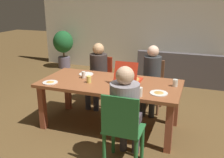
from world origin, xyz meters
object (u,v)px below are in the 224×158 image
pizza_box_0 (129,79)px  potted_plant (63,45)px  person_0 (151,74)px  drinking_glass_3 (140,92)px  person_2 (97,69)px  plate_2 (50,82)px  chair_2 (100,78)px  plate_0 (159,93)px  chair_0 (152,83)px  drinking_glass_0 (175,83)px  couch (181,70)px  drinking_glass_1 (84,75)px  person_1 (125,107)px  drinking_glass_2 (89,79)px  dining_table (110,88)px  chair_1 (122,129)px  plate_1 (86,74)px

pizza_box_0 → potted_plant: (-2.78, 2.82, -0.13)m
person_0 → drinking_glass_3: size_ratio=9.80×
person_2 → plate_2: bearing=-106.1°
chair_2 → plate_0: 1.76m
chair_0 → plate_0: 1.23m
drinking_glass_0 → couch: drinking_glass_0 is taller
drinking_glass_1 → couch: 3.03m
person_1 → plate_0: 0.63m
chair_2 → plate_2: chair_2 is taller
chair_2 → pizza_box_0: (0.80, -0.79, 0.32)m
person_0 → drinking_glass_0: person_0 is taller
chair_2 → couch: bearing=53.1°
drinking_glass_2 → person_1: bearing=-40.3°
dining_table → chair_1: chair_1 is taller
drinking_glass_1 → chair_1: bearing=-45.3°
plate_2 → drinking_glass_1: bearing=45.6°
plate_0 → potted_plant: bearing=136.2°
plate_2 → chair_2: bearing=75.7°
person_1 → pizza_box_0: 0.92m
person_0 → chair_1: size_ratio=1.25×
person_0 → chair_2: (-1.01, 0.11, -0.23)m
chair_1 → potted_plant: potted_plant is taller
chair_0 → chair_2: 1.01m
drinking_glass_0 → drinking_glass_1: 1.43m
person_2 → plate_1: 0.52m
drinking_glass_0 → drinking_glass_2: size_ratio=1.00×
plate_1 → drinking_glass_2: size_ratio=2.28×
plate_0 → chair_1: bearing=-113.8°
dining_table → potted_plant: potted_plant is taller
pizza_box_0 → plate_2: pizza_box_0 is taller
plate_2 → person_1: bearing=-18.9°
person_2 → drinking_glass_3: bearing=-46.9°
dining_table → plate_0: size_ratio=8.88×
plate_1 → drinking_glass_2: bearing=-59.1°
pizza_box_0 → plate_2: size_ratio=2.05×
chair_2 → plate_1: (0.01, -0.66, 0.28)m
drinking_glass_0 → potted_plant: bearing=141.2°
chair_2 → plate_0: chair_2 is taller
person_0 → person_1: 1.58m
chair_0 → chair_1: bearing=-90.0°
chair_0 → couch: (0.36, 1.79, -0.21)m
couch → person_0: bearing=-100.6°
drinking_glass_0 → drinking_glass_2: (-1.25, -0.27, 0.00)m
drinking_glass_1 → drinking_glass_3: 1.13m
drinking_glass_0 → drinking_glass_2: 1.28m
person_2 → plate_1: size_ratio=4.95×
plate_0 → dining_table: bearing=164.0°
dining_table → plate_1: bearing=154.3°
chair_2 → drinking_glass_1: 0.91m
pizza_box_0 → drinking_glass_0: 0.69m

